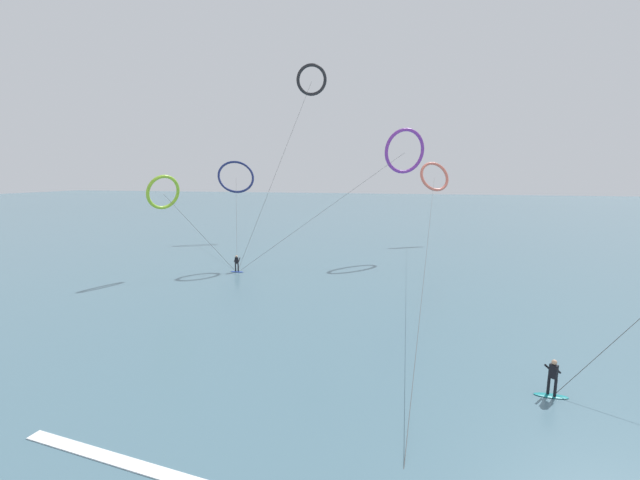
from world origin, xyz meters
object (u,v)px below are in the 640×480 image
at_px(kite_navy, 236,177).
at_px(kite_violet, 405,151).
at_px(surfer_teal, 552,380).
at_px(kite_lime, 163,192).
at_px(kite_charcoal, 312,80).
at_px(surfer_cobalt, 237,265).
at_px(kite_coral, 434,177).

bearing_deg(kite_navy, kite_violet, -48.78).
relative_size(surfer_teal, kite_lime, 0.18).
bearing_deg(kite_charcoal, surfer_teal, 98.17).
bearing_deg(kite_navy, kite_lime, -116.20).
height_order(kite_navy, kite_charcoal, kite_charcoal).
distance_m(kite_lime, kite_charcoal, 21.16).
distance_m(surfer_cobalt, kite_violet, 22.70).
bearing_deg(surfer_teal, kite_lime, -167.47).
bearing_deg(surfer_cobalt, surfer_teal, 135.74).
distance_m(surfer_teal, kite_lime, 33.47).
xyz_separation_m(surfer_teal, kite_coral, (-3.78, 41.07, 8.53)).
height_order(kite_violet, kite_charcoal, kite_charcoal).
bearing_deg(surfer_cobalt, kite_coral, -136.53).
bearing_deg(surfer_cobalt, kite_charcoal, -121.22).
bearing_deg(surfer_teal, kite_violet, 144.16).
bearing_deg(kite_coral, kite_violet, -138.93).
relative_size(surfer_cobalt, kite_violet, 0.09).
xyz_separation_m(kite_lime, kite_navy, (-2.69, 21.17, 1.33)).
height_order(surfer_cobalt, kite_navy, kite_navy).
distance_m(surfer_cobalt, kite_lime, 9.68).
height_order(surfer_cobalt, kite_violet, kite_violet).
bearing_deg(kite_lime, kite_violet, 150.02).
relative_size(kite_coral, kite_charcoal, 2.25).
bearing_deg(kite_navy, surfer_cobalt, -98.48).
distance_m(surfer_teal, kite_charcoal, 38.92).
relative_size(kite_violet, kite_charcoal, 0.81).
relative_size(kite_lime, kite_charcoal, 0.44).
bearing_deg(kite_coral, kite_charcoal, -169.29).
distance_m(kite_violet, kite_navy, 25.24).
xyz_separation_m(surfer_cobalt, kite_violet, (15.50, 12.00, 11.46)).
distance_m(surfer_cobalt, kite_navy, 22.24).
relative_size(surfer_cobalt, kite_navy, 0.08).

